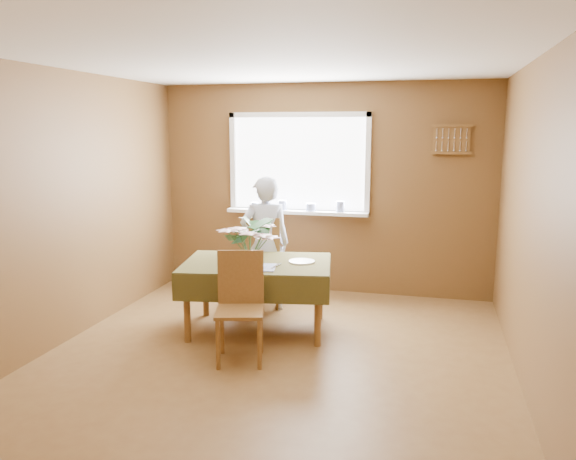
% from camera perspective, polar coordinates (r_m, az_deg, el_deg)
% --- Properties ---
extents(floor, '(4.50, 4.50, 0.00)m').
position_cam_1_polar(floor, '(4.94, -1.64, -13.20)').
color(floor, brown).
rests_on(floor, ground).
extents(ceiling, '(4.50, 4.50, 0.00)m').
position_cam_1_polar(ceiling, '(4.56, -1.80, 16.97)').
color(ceiling, white).
rests_on(ceiling, wall_back).
extents(wall_back, '(4.00, 0.00, 4.00)m').
position_cam_1_polar(wall_back, '(6.76, 3.61, 4.15)').
color(wall_back, brown).
rests_on(wall_back, floor).
extents(wall_front, '(4.00, 0.00, 4.00)m').
position_cam_1_polar(wall_front, '(2.56, -15.98, -6.40)').
color(wall_front, brown).
rests_on(wall_front, floor).
extents(wall_left, '(0.00, 4.50, 4.50)m').
position_cam_1_polar(wall_left, '(5.49, -22.22, 1.99)').
color(wall_left, brown).
rests_on(wall_left, floor).
extents(wall_right, '(0.00, 4.50, 4.50)m').
position_cam_1_polar(wall_right, '(4.47, 23.72, 0.17)').
color(wall_right, brown).
rests_on(wall_right, floor).
extents(window_assembly, '(1.72, 0.20, 1.22)m').
position_cam_1_polar(window_assembly, '(6.76, 1.08, 5.12)').
color(window_assembly, white).
rests_on(window_assembly, wall_back).
extents(spoon_rack, '(0.44, 0.05, 0.33)m').
position_cam_1_polar(spoon_rack, '(6.57, 16.27, 8.84)').
color(spoon_rack, brown).
rests_on(spoon_rack, wall_back).
extents(dining_table, '(1.56, 1.19, 0.70)m').
position_cam_1_polar(dining_table, '(5.49, -3.16, -4.10)').
color(dining_table, brown).
rests_on(dining_table, floor).
extents(chair_far, '(0.50, 0.50, 1.03)m').
position_cam_1_polar(chair_far, '(6.22, -2.72, -2.88)').
color(chair_far, brown).
rests_on(chair_far, floor).
extents(chair_near, '(0.49, 0.49, 0.93)m').
position_cam_1_polar(chair_near, '(4.86, -4.87, -7.19)').
color(chair_near, brown).
rests_on(chair_near, floor).
extents(seated_woman, '(0.63, 0.54, 1.47)m').
position_cam_1_polar(seated_woman, '(6.09, -2.34, -1.41)').
color(seated_woman, white).
rests_on(seated_woman, floor).
extents(flower_bouquet, '(0.55, 0.55, 0.47)m').
position_cam_1_polar(flower_bouquet, '(5.17, -3.86, -0.57)').
color(flower_bouquet, white).
rests_on(flower_bouquet, dining_table).
extents(side_plate, '(0.29, 0.29, 0.01)m').
position_cam_1_polar(side_plate, '(5.45, 1.41, -3.22)').
color(side_plate, white).
rests_on(side_plate, dining_table).
extents(table_knife, '(0.05, 0.22, 0.00)m').
position_cam_1_polar(table_knife, '(5.27, -1.21, -3.65)').
color(table_knife, silver).
rests_on(table_knife, dining_table).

